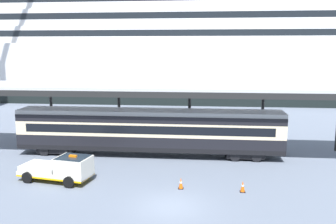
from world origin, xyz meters
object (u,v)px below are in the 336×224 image
Objects in this scene: cruise_ship at (202,39)px; traffic_cone_mid at (181,183)px; train_carriage at (149,130)px; service_truck at (62,168)px; traffic_cone_near at (243,186)px.

cruise_ship is 51.85m from traffic_cone_mid.
train_carriage is 8.68m from traffic_cone_mid.
cruise_ship is 52.01m from service_truck.
traffic_cone_mid is at bearing -66.79° from train_carriage.
cruise_ship is at bearing 88.93° from traffic_cone_mid.
train_carriage is 4.25× the size of service_truck.
train_carriage reaches higher than traffic_cone_mid.
cruise_ship reaches higher than traffic_cone_mid.
train_carriage is at bearing 133.11° from traffic_cone_near.
service_truck reaches higher than traffic_cone_mid.
service_truck is at bearing -126.10° from train_carriage.
train_carriage is 11.08m from traffic_cone_near.
cruise_ship reaches higher than train_carriage.
service_truck is 8.61m from traffic_cone_mid.
train_carriage is (-4.28, -42.88, -9.10)m from cruise_ship.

